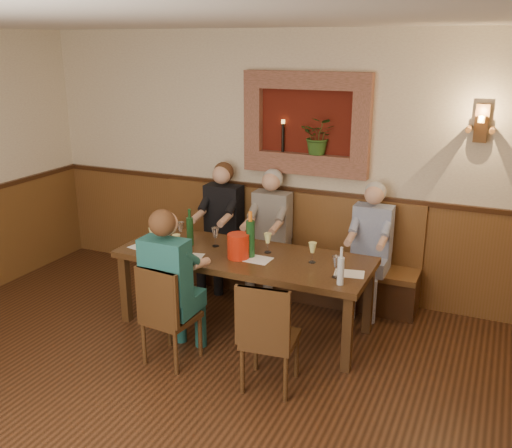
{
  "coord_description": "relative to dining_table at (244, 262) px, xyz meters",
  "views": [
    {
      "loc": [
        2.15,
        -2.7,
        2.66
      ],
      "look_at": [
        0.1,
        1.9,
        1.05
      ],
      "focal_mm": 40.0,
      "sensor_mm": 36.0,
      "label": 1
    }
  ],
  "objects": [
    {
      "name": "ground_plane",
      "position": [
        0.0,
        -1.85,
        -0.68
      ],
      "size": [
        6.0,
        6.0,
        0.0
      ],
      "primitive_type": "plane",
      "color": "black",
      "rests_on": "ground"
    },
    {
      "name": "room_shell",
      "position": [
        0.0,
        -1.85,
        1.21
      ],
      "size": [
        6.04,
        6.04,
        2.82
      ],
      "color": "beige",
      "rests_on": "ground"
    },
    {
      "name": "wainscoting",
      "position": [
        0.0,
        -1.85,
        -0.09
      ],
      "size": [
        6.02,
        6.02,
        1.15
      ],
      "color": "brown",
      "rests_on": "ground"
    },
    {
      "name": "wall_niche",
      "position": [
        0.24,
        1.09,
        1.13
      ],
      "size": [
        1.36,
        0.3,
        1.06
      ],
      "color": "#50140B",
      "rests_on": "ground"
    },
    {
      "name": "wall_sconce",
      "position": [
        1.9,
        1.08,
        1.27
      ],
      "size": [
        0.25,
        0.2,
        0.35
      ],
      "color": "brown",
      "rests_on": "ground"
    },
    {
      "name": "dining_table",
      "position": [
        0.0,
        0.0,
        0.0
      ],
      "size": [
        2.4,
        0.9,
        0.75
      ],
      "color": "#34200F",
      "rests_on": "ground"
    },
    {
      "name": "bench",
      "position": [
        0.0,
        0.94,
        -0.35
      ],
      "size": [
        3.0,
        0.45,
        1.11
      ],
      "color": "#381E0F",
      "rests_on": "ground"
    },
    {
      "name": "chair_near_left",
      "position": [
        -0.31,
        -0.84,
        -0.41
      ],
      "size": [
        0.44,
        0.44,
        0.91
      ],
      "rotation": [
        0.0,
        0.0,
        -0.11
      ],
      "color": "#34200F",
      "rests_on": "ground"
    },
    {
      "name": "chair_near_right",
      "position": [
        0.62,
        -0.85,
        -0.41
      ],
      "size": [
        0.45,
        0.45,
        0.93
      ],
      "rotation": [
        0.0,
        0.0,
        0.11
      ],
      "color": "#34200F",
      "rests_on": "ground"
    },
    {
      "name": "person_bench_left",
      "position": [
        -0.69,
        0.84,
        -0.1
      ],
      "size": [
        0.41,
        0.5,
        1.4
      ],
      "color": "black",
      "rests_on": "ground"
    },
    {
      "name": "person_bench_mid",
      "position": [
        -0.1,
        0.84,
        -0.11
      ],
      "size": [
        0.4,
        0.49,
        1.38
      ],
      "color": "#5D5955",
      "rests_on": "ground"
    },
    {
      "name": "person_bench_right",
      "position": [
        1.0,
        0.84,
        -0.12
      ],
      "size": [
        0.39,
        0.47,
        1.35
      ],
      "color": "navy",
      "rests_on": "ground"
    },
    {
      "name": "person_chair_front",
      "position": [
        -0.31,
        -0.78,
        -0.1
      ],
      "size": [
        0.4,
        0.5,
        1.39
      ],
      "color": "navy",
      "rests_on": "ground"
    },
    {
      "name": "spittoon_bucket",
      "position": [
        -0.01,
        -0.1,
        0.19
      ],
      "size": [
        0.25,
        0.25,
        0.23
      ],
      "primitive_type": "cylinder",
      "rotation": [
        0.0,
        0.0,
        -0.25
      ],
      "color": "red",
      "rests_on": "dining_table"
    },
    {
      "name": "wine_bottle_green_a",
      "position": [
        0.08,
        -0.03,
        0.26
      ],
      "size": [
        0.11,
        0.11,
        0.44
      ],
      "rotation": [
        0.0,
        0.0,
        -0.43
      ],
      "color": "#19471E",
      "rests_on": "dining_table"
    },
    {
      "name": "wine_bottle_green_b",
      "position": [
        -0.6,
        0.03,
        0.22
      ],
      "size": [
        0.07,
        0.07,
        0.37
      ],
      "rotation": [
        0.0,
        0.0,
        0.06
      ],
      "color": "#19471E",
      "rests_on": "dining_table"
    },
    {
      "name": "water_bottle",
      "position": [
        1.02,
        -0.3,
        0.2
      ],
      "size": [
        0.06,
        0.06,
        0.33
      ],
      "rotation": [
        0.0,
        0.0,
        0.12
      ],
      "color": "silver",
      "rests_on": "dining_table"
    },
    {
      "name": "tasting_sheet_a",
      "position": [
        -0.98,
        -0.22,
        0.08
      ],
      "size": [
        0.3,
        0.24,
        0.0
      ],
      "primitive_type": "cube",
      "rotation": [
        0.0,
        0.0,
        -0.2
      ],
      "color": "white",
      "rests_on": "dining_table"
    },
    {
      "name": "tasting_sheet_b",
      "position": [
        0.15,
        -0.07,
        0.08
      ],
      "size": [
        0.3,
        0.22,
        0.0
      ],
      "primitive_type": "cube",
      "rotation": [
        0.0,
        0.0,
        -0.04
      ],
      "color": "white",
      "rests_on": "dining_table"
    },
    {
      "name": "tasting_sheet_c",
      "position": [
        1.03,
        -0.06,
        0.08
      ],
      "size": [
        0.28,
        0.23,
        0.0
      ],
      "primitive_type": "cube",
      "rotation": [
        0.0,
        0.0,
        0.18
      ],
      "color": "white",
      "rests_on": "dining_table"
    },
    {
      "name": "tasting_sheet_d",
      "position": [
        -0.47,
        -0.28,
        0.08
      ],
      "size": [
        0.35,
        0.29,
        0.0
      ],
      "primitive_type": "cube",
      "rotation": [
        0.0,
        0.0,
        0.24
      ],
      "color": "white",
      "rests_on": "dining_table"
    },
    {
      "name": "wine_glass_0",
      "position": [
        -0.02,
        -0.1,
        0.17
      ],
      "size": [
        0.08,
        0.08,
        0.19
      ],
      "primitive_type": null,
      "color": "#E8EC8D",
      "rests_on": "dining_table"
    },
    {
      "name": "wine_glass_1",
      "position": [
        -0.35,
        0.09,
        0.17
      ],
      "size": [
        0.08,
        0.08,
        0.19
      ],
      "primitive_type": null,
      "color": "white",
      "rests_on": "dining_table"
    },
    {
      "name": "wine_glass_2",
      "position": [
        -0.91,
        -0.16,
        0.17
      ],
      "size": [
        0.08,
        0.08,
        0.19
      ],
      "primitive_type": null,
      "color": "#E8EC8D",
      "rests_on": "dining_table"
    },
    {
      "name": "wine_glass_3",
      "position": [
        0.65,
        0.07,
        0.17
      ],
      "size": [
        0.08,
        0.08,
        0.19
      ],
      "primitive_type": null,
      "color": "#E8EC8D",
      "rests_on": "dining_table"
    },
    {
      "name": "wine_glass_4",
      "position": [
        0.18,
        0.14,
        0.17
      ],
      "size": [
        0.08,
        0.08,
        0.19
      ],
      "primitive_type": null,
      "color": "#E8EC8D",
      "rests_on": "dining_table"
    },
    {
      "name": "wine_glass_5",
      "position": [
        -0.76,
        0.11,
        0.17
      ],
      "size": [
        0.08,
        0.08,
        0.19
      ],
      "primitive_type": null,
      "color": "white",
      "rests_on": "dining_table"
    },
    {
      "name": "wine_glass_6",
      "position": [
        -0.59,
        -0.24,
        0.17
      ],
      "size": [
        0.08,
        0.08,
        0.19
      ],
      "primitive_type": null,
      "color": "#E8EC8D",
      "rests_on": "dining_table"
    },
    {
      "name": "wine_glass_7",
      "position": [
        0.94,
        -0.18,
        0.17
      ],
      "size": [
        0.08,
        0.08,
        0.19
      ],
      "primitive_type": null,
      "color": "white",
      "rests_on": "dining_table"
    }
  ]
}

